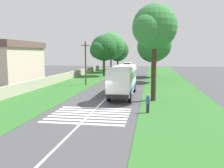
{
  "coord_description": "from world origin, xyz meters",
  "views": [
    {
      "loc": [
        -24.93,
        -5.21,
        5.27
      ],
      "look_at": [
        4.46,
        -0.54,
        1.6
      ],
      "focal_mm": 39.59,
      "sensor_mm": 36.0,
      "label": 1
    }
  ],
  "objects_px": {
    "roadside_tree_left_0": "(111,47)",
    "utility_pole": "(86,63)",
    "roadside_tree_left_1": "(103,49)",
    "trailing_car_1": "(121,73)",
    "roadside_building": "(10,62)",
    "roadside_tree_left_2": "(117,51)",
    "trailing_car_3": "(127,70)",
    "trailing_car_2": "(125,71)",
    "roadside_tree_right_2": "(152,48)",
    "roadside_tree_right_1": "(153,28)",
    "coach_bus": "(123,79)",
    "pedestrian": "(148,103)",
    "trailing_minibus_0": "(128,65)",
    "roadside_tree_right_0": "(154,46)",
    "trailing_car_0": "(116,77)"
  },
  "relations": [
    {
      "from": "trailing_car_1",
      "to": "roadside_tree_left_0",
      "type": "distance_m",
      "value": 13.66
    },
    {
      "from": "trailing_car_1",
      "to": "roadside_tree_right_0",
      "type": "distance_m",
      "value": 14.66
    },
    {
      "from": "roadside_tree_right_0",
      "to": "roadside_tree_right_1",
      "type": "height_order",
      "value": "roadside_tree_right_1"
    },
    {
      "from": "roadside_tree_left_2",
      "to": "roadside_tree_right_1",
      "type": "height_order",
      "value": "roadside_tree_right_1"
    },
    {
      "from": "trailing_minibus_0",
      "to": "roadside_tree_right_1",
      "type": "height_order",
      "value": "roadside_tree_right_1"
    },
    {
      "from": "trailing_car_1",
      "to": "utility_pole",
      "type": "xyz_separation_m",
      "value": [
        -17.08,
        3.96,
        3.1
      ]
    },
    {
      "from": "trailing_car_1",
      "to": "roadside_tree_left_0",
      "type": "bearing_deg",
      "value": 21.39
    },
    {
      "from": "trailing_minibus_0",
      "to": "roadside_tree_right_0",
      "type": "relative_size",
      "value": 0.62
    },
    {
      "from": "roadside_tree_right_2",
      "to": "utility_pole",
      "type": "bearing_deg",
      "value": 146.04
    },
    {
      "from": "trailing_car_1",
      "to": "roadside_tree_left_0",
      "type": "height_order",
      "value": "roadside_tree_left_0"
    },
    {
      "from": "roadside_tree_left_1",
      "to": "roadside_building",
      "type": "xyz_separation_m",
      "value": [
        -15.41,
        14.07,
        -2.59
      ]
    },
    {
      "from": "roadside_tree_right_0",
      "to": "coach_bus",
      "type": "bearing_deg",
      "value": 165.93
    },
    {
      "from": "roadside_tree_left_2",
      "to": "roadside_tree_left_1",
      "type": "bearing_deg",
      "value": 178.9
    },
    {
      "from": "utility_pole",
      "to": "pedestrian",
      "type": "height_order",
      "value": "utility_pole"
    },
    {
      "from": "trailing_car_3",
      "to": "roadside_tree_left_1",
      "type": "distance_m",
      "value": 16.25
    },
    {
      "from": "trailing_minibus_0",
      "to": "roadside_tree_right_0",
      "type": "xyz_separation_m",
      "value": [
        -32.35,
        -7.7,
        5.11
      ]
    },
    {
      "from": "trailing_car_1",
      "to": "trailing_minibus_0",
      "type": "distance_m",
      "value": 21.15
    },
    {
      "from": "roadside_tree_left_2",
      "to": "roadside_building",
      "type": "relative_size",
      "value": 0.71
    },
    {
      "from": "trailing_car_1",
      "to": "roadside_tree_right_1",
      "type": "relative_size",
      "value": 0.41
    },
    {
      "from": "roadside_tree_left_0",
      "to": "roadside_building",
      "type": "relative_size",
      "value": 0.8
    },
    {
      "from": "roadside_tree_right_0",
      "to": "roadside_tree_right_2",
      "type": "height_order",
      "value": "roadside_tree_right_2"
    },
    {
      "from": "trailing_minibus_0",
      "to": "roadside_tree_left_0",
      "type": "distance_m",
      "value": 12.04
    },
    {
      "from": "coach_bus",
      "to": "roadside_tree_left_2",
      "type": "distance_m",
      "value": 48.05
    },
    {
      "from": "trailing_car_2",
      "to": "roadside_tree_left_1",
      "type": "height_order",
      "value": "roadside_tree_left_1"
    },
    {
      "from": "roadside_tree_left_1",
      "to": "coach_bus",
      "type": "bearing_deg",
      "value": -163.69
    },
    {
      "from": "trailing_car_2",
      "to": "roadside_building",
      "type": "bearing_deg",
      "value": 141.98
    },
    {
      "from": "trailing_car_3",
      "to": "roadside_tree_left_0",
      "type": "height_order",
      "value": "roadside_tree_left_0"
    },
    {
      "from": "trailing_car_0",
      "to": "roadside_tree_left_1",
      "type": "height_order",
      "value": "roadside_tree_left_1"
    },
    {
      "from": "trailing_car_2",
      "to": "trailing_minibus_0",
      "type": "relative_size",
      "value": 0.72
    },
    {
      "from": "trailing_car_1",
      "to": "roadside_tree_left_2",
      "type": "xyz_separation_m",
      "value": [
        20.72,
        3.79,
        5.47
      ]
    },
    {
      "from": "pedestrian",
      "to": "roadside_tree_right_0",
      "type": "bearing_deg",
      "value": -1.6
    },
    {
      "from": "trailing_car_2",
      "to": "trailing_car_3",
      "type": "bearing_deg",
      "value": -0.48
    },
    {
      "from": "roadside_tree_left_1",
      "to": "roadside_building",
      "type": "bearing_deg",
      "value": 137.61
    },
    {
      "from": "trailing_minibus_0",
      "to": "utility_pole",
      "type": "height_order",
      "value": "utility_pole"
    },
    {
      "from": "trailing_car_0",
      "to": "roadside_tree_right_0",
      "type": "distance_m",
      "value": 9.82
    },
    {
      "from": "trailing_minibus_0",
      "to": "utility_pole",
      "type": "bearing_deg",
      "value": 174.7
    },
    {
      "from": "trailing_minibus_0",
      "to": "roadside_tree_left_1",
      "type": "height_order",
      "value": "roadside_tree_left_1"
    },
    {
      "from": "trailing_car_1",
      "to": "roadside_tree_left_2",
      "type": "height_order",
      "value": "roadside_tree_left_2"
    },
    {
      "from": "roadside_tree_left_2",
      "to": "roadside_building",
      "type": "distance_m",
      "value": 39.53
    },
    {
      "from": "roadside_tree_left_0",
      "to": "utility_pole",
      "type": "relative_size",
      "value": 1.54
    },
    {
      "from": "roadside_tree_left_1",
      "to": "roadside_tree_right_0",
      "type": "distance_m",
      "value": 15.66
    },
    {
      "from": "roadside_tree_left_1",
      "to": "trailing_car_1",
      "type": "bearing_deg",
      "value": -82.29
    },
    {
      "from": "roadside_tree_right_0",
      "to": "trailing_car_2",
      "type": "bearing_deg",
      "value": 21.58
    },
    {
      "from": "roadside_building",
      "to": "roadside_tree_left_2",
      "type": "bearing_deg",
      "value": -21.52
    },
    {
      "from": "roadside_tree_right_1",
      "to": "pedestrian",
      "type": "bearing_deg",
      "value": 176.31
    },
    {
      "from": "trailing_car_1",
      "to": "utility_pole",
      "type": "height_order",
      "value": "utility_pole"
    },
    {
      "from": "roadside_tree_left_1",
      "to": "pedestrian",
      "type": "relative_size",
      "value": 5.61
    },
    {
      "from": "roadside_tree_left_1",
      "to": "roadside_tree_left_2",
      "type": "bearing_deg",
      "value": -1.1
    },
    {
      "from": "roadside_tree_right_1",
      "to": "coach_bus",
      "type": "bearing_deg",
      "value": 52.02
    },
    {
      "from": "roadside_tree_right_1",
      "to": "pedestrian",
      "type": "distance_m",
      "value": 9.24
    }
  ]
}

